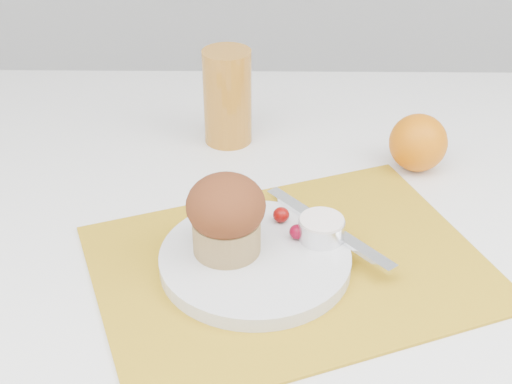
{
  "coord_description": "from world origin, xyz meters",
  "views": [
    {
      "loc": [
        -0.04,
        -0.73,
        1.25
      ],
      "look_at": [
        -0.05,
        -0.02,
        0.8
      ],
      "focal_mm": 50.0,
      "sensor_mm": 36.0,
      "label": 1
    }
  ],
  "objects_px": {
    "muffin": "(226,215)",
    "plate": "(255,259)",
    "orange": "(418,143)",
    "juice_glass": "(227,97)"
  },
  "relations": [
    {
      "from": "plate",
      "to": "orange",
      "type": "xyz_separation_m",
      "value": [
        0.22,
        0.22,
        0.03
      ]
    },
    {
      "from": "orange",
      "to": "muffin",
      "type": "distance_m",
      "value": 0.33
    },
    {
      "from": "muffin",
      "to": "orange",
      "type": "bearing_deg",
      "value": 40.84
    },
    {
      "from": "plate",
      "to": "muffin",
      "type": "bearing_deg",
      "value": 167.09
    },
    {
      "from": "juice_glass",
      "to": "orange",
      "type": "bearing_deg",
      "value": -16.45
    },
    {
      "from": "plate",
      "to": "juice_glass",
      "type": "height_order",
      "value": "juice_glass"
    },
    {
      "from": "plate",
      "to": "muffin",
      "type": "distance_m",
      "value": 0.06
    },
    {
      "from": "orange",
      "to": "juice_glass",
      "type": "bearing_deg",
      "value": 163.55
    },
    {
      "from": "muffin",
      "to": "plate",
      "type": "bearing_deg",
      "value": -12.91
    },
    {
      "from": "plate",
      "to": "orange",
      "type": "relative_size",
      "value": 2.71
    }
  ]
}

